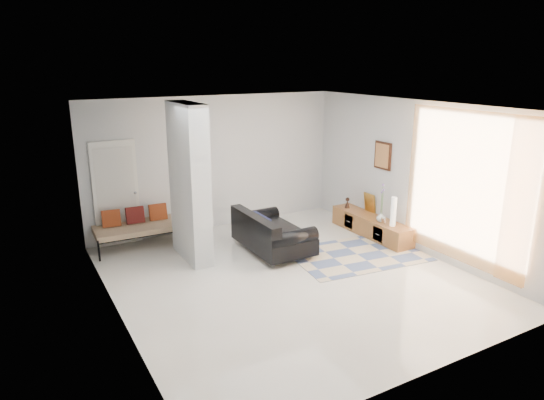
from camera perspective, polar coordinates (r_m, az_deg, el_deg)
floor at (r=8.19m, az=2.04°, el=-9.02°), size 6.00×6.00×0.00m
ceiling at (r=7.45m, az=2.26°, el=10.90°), size 6.00×6.00×0.00m
wall_back at (r=10.30m, az=-6.63°, el=4.36°), size 6.00×0.00×6.00m
wall_front at (r=5.51m, az=18.78°, el=-6.86°), size 6.00×0.00×6.00m
wall_left at (r=6.74m, az=-18.24°, el=-2.64°), size 0.00×6.00×6.00m
wall_right at (r=9.39m, az=16.61°, el=2.65°), size 0.00×6.00×6.00m
partition_column at (r=8.64m, az=-9.71°, el=1.97°), size 0.35×1.20×2.80m
hallway_door at (r=9.76m, az=-17.88°, el=0.73°), size 0.85×0.06×2.04m
curtain at (r=8.59m, az=21.72°, el=1.31°), size 0.00×2.55×2.55m
wall_art at (r=9.95m, az=12.91°, el=5.12°), size 0.04×0.45×0.55m
media_console at (r=10.19m, az=11.56°, el=-2.97°), size 0.45×2.06×0.80m
loveseat at (r=9.09m, az=-0.23°, el=-3.99°), size 0.98×1.68×0.76m
daybed at (r=9.70m, az=-14.74°, el=-2.88°), size 1.97×0.90×0.77m
area_rug at (r=9.20m, az=9.98°, el=-6.32°), size 2.57×1.87×0.01m
cylinder_lamp at (r=9.59m, az=14.10°, el=-1.33°), size 0.10×0.10×0.57m
bronze_figurine at (r=10.61m, az=8.86°, el=-0.32°), size 0.13×0.13×0.23m
vase at (r=9.83m, az=12.70°, el=-1.96°), size 0.18×0.18×0.19m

